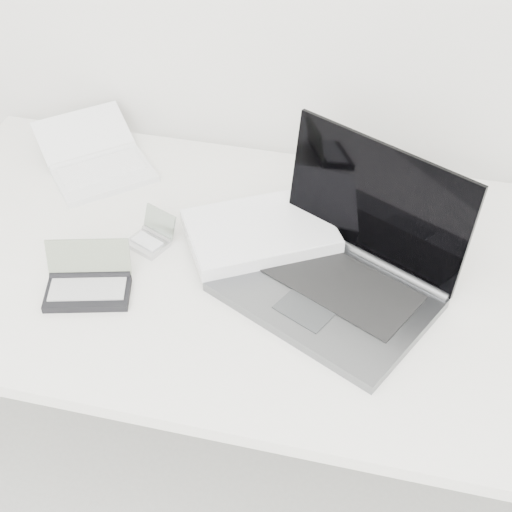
% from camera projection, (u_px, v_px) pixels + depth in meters
% --- Properties ---
extents(desk, '(1.60, 0.80, 0.73)m').
position_uv_depth(desk, '(275.00, 283.00, 1.47)').
color(desk, white).
rests_on(desk, ground).
extents(laptop_large, '(0.59, 0.49, 0.27)m').
position_uv_depth(laptop_large, '(311.00, 254.00, 1.41)').
color(laptop_large, '#5C5E61').
rests_on(laptop_large, desk).
extents(netbook_open_white, '(0.34, 0.35, 0.07)m').
position_uv_depth(netbook_open_white, '(98.00, 163.00, 1.68)').
color(netbook_open_white, white).
rests_on(netbook_open_white, desk).
extents(pda_silver, '(0.11, 0.11, 0.06)m').
position_uv_depth(pda_silver, '(151.00, 238.00, 1.49)').
color(pda_silver, silver).
rests_on(pda_silver, desk).
extents(palmtop_charcoal, '(0.18, 0.15, 0.09)m').
position_uv_depth(palmtop_charcoal, '(88.00, 284.00, 1.38)').
color(palmtop_charcoal, black).
rests_on(palmtop_charcoal, desk).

